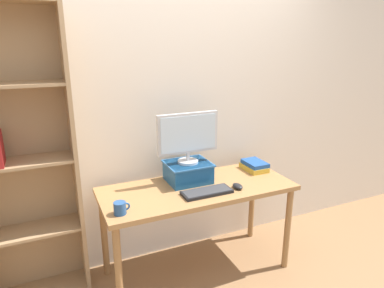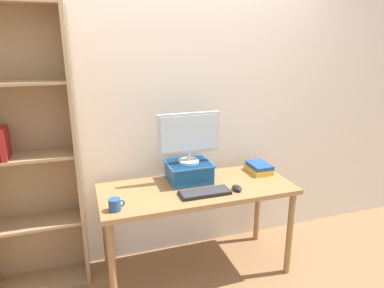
# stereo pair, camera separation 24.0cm
# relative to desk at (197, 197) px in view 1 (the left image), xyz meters

# --- Properties ---
(ground_plane) EXTENTS (12.00, 12.00, 0.00)m
(ground_plane) POSITION_rel_desk_xyz_m (0.00, 0.00, -0.66)
(ground_plane) COLOR olive
(back_wall) EXTENTS (7.00, 0.08, 2.60)m
(back_wall) POSITION_rel_desk_xyz_m (0.00, 0.42, 0.64)
(back_wall) COLOR beige
(back_wall) RESTS_ON ground_plane
(desk) EXTENTS (1.48, 0.62, 0.74)m
(desk) POSITION_rel_desk_xyz_m (0.00, 0.00, 0.00)
(desk) COLOR #9E7042
(desk) RESTS_ON ground_plane
(bookshelf_unit) EXTENTS (0.70, 0.28, 2.06)m
(bookshelf_unit) POSITION_rel_desk_xyz_m (-1.20, 0.27, 0.38)
(bookshelf_unit) COLOR tan
(bookshelf_unit) RESTS_ON ground_plane
(riser_box) EXTENTS (0.34, 0.30, 0.16)m
(riser_box) POSITION_rel_desk_xyz_m (-0.02, 0.13, 0.17)
(riser_box) COLOR #195189
(riser_box) RESTS_ON desk
(computer_monitor) EXTENTS (0.49, 0.16, 0.40)m
(computer_monitor) POSITION_rel_desk_xyz_m (-0.02, 0.13, 0.46)
(computer_monitor) COLOR #B7B7BA
(computer_monitor) RESTS_ON riser_box
(keyboard) EXTENTS (0.37, 0.15, 0.02)m
(keyboard) POSITION_rel_desk_xyz_m (0.01, -0.14, 0.10)
(keyboard) COLOR black
(keyboard) RESTS_ON desk
(computer_mouse) EXTENTS (0.06, 0.10, 0.04)m
(computer_mouse) POSITION_rel_desk_xyz_m (0.26, -0.15, 0.10)
(computer_mouse) COLOR black
(computer_mouse) RESTS_ON desk
(book_stack) EXTENTS (0.17, 0.23, 0.08)m
(book_stack) POSITION_rel_desk_xyz_m (0.60, 0.12, 0.12)
(book_stack) COLOR gold
(book_stack) RESTS_ON desk
(coffee_mug) EXTENTS (0.11, 0.08, 0.08)m
(coffee_mug) POSITION_rel_desk_xyz_m (-0.64, -0.19, 0.13)
(coffee_mug) COLOR #234C84
(coffee_mug) RESTS_ON desk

